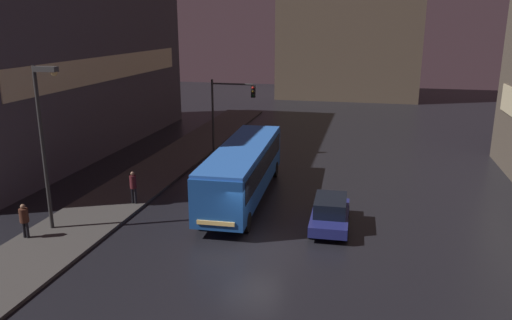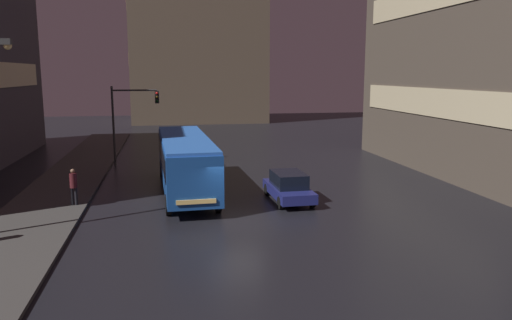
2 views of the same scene
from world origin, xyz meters
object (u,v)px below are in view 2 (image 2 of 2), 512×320
at_px(bus_near, 185,158).
at_px(traffic_light_main, 130,111).
at_px(pedestrian_near, 73,184).
at_px(car_taxi, 289,187).

xyz_separation_m(bus_near, traffic_light_main, (-3.55, 9.34, 1.97)).
bearing_deg(bus_near, pedestrian_near, 21.41).
xyz_separation_m(bus_near, pedestrian_near, (-5.59, -2.45, -0.70)).
height_order(car_taxi, traffic_light_main, traffic_light_main).
distance_m(car_taxi, traffic_light_main, 15.46).
xyz_separation_m(car_taxi, pedestrian_near, (-10.80, 0.56, 0.46)).
xyz_separation_m(car_taxi, traffic_light_main, (-8.76, 12.35, 3.12)).
relative_size(bus_near, pedestrian_near, 6.57).
bearing_deg(pedestrian_near, traffic_light_main, 128.46).
bearing_deg(traffic_light_main, pedestrian_near, -99.82).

